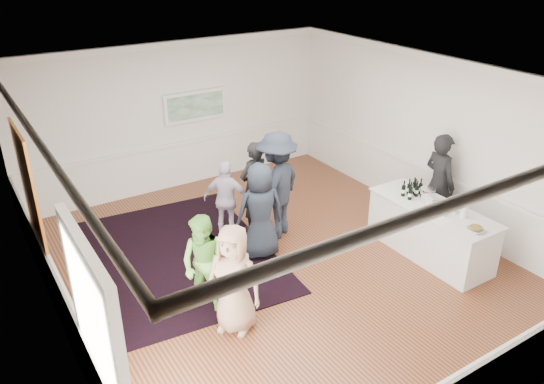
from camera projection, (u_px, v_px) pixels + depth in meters
floor at (279, 266)px, 9.07m from camera, size 8.00×8.00×0.00m
ceiling at (280, 80)px, 7.69m from camera, size 7.00×8.00×0.02m
wall_left at (48, 242)px, 6.69m from camera, size 0.02×8.00×3.20m
wall_right at (433, 140)px, 10.08m from camera, size 0.02×8.00×3.20m
wall_back at (178, 116)px, 11.43m from camera, size 7.00×0.02×3.20m
wall_front at (496, 318)px, 5.34m from camera, size 7.00×0.02×3.20m
wainscoting at (279, 240)px, 8.86m from camera, size 7.00×8.00×1.00m
mirror at (29, 190)px, 7.61m from camera, size 0.05×1.25×1.85m
doorway at (97, 338)px, 5.35m from camera, size 0.10×1.78×2.56m
landscape_painting at (195, 106)px, 11.50m from camera, size 1.44×0.06×0.66m
area_rug at (177, 256)px, 9.34m from camera, size 3.45×4.32×0.02m
serving_table at (430, 230)px, 9.22m from camera, size 0.88×2.31×0.94m
bartender at (439, 183)px, 9.81m from camera, size 0.52×0.74×1.93m
guest_tan at (234, 279)px, 7.29m from camera, size 0.92×0.95×1.65m
guest_green at (205, 264)px, 7.71m from camera, size 0.91×0.95×1.55m
guest_lilac at (227, 199)px, 9.70m from camera, size 0.88×0.87×1.49m
guest_dark_a at (277, 185)px, 9.62m from camera, size 1.51×1.27×2.02m
guest_dark_b at (254, 187)px, 9.86m from camera, size 0.71×0.54×1.77m
guest_navy at (260, 211)px, 9.04m from camera, size 0.94×0.72×1.72m
wine_bottles at (413, 187)px, 9.36m from camera, size 0.40×0.24×0.31m
juice_pitchers at (448, 208)px, 8.73m from camera, size 0.42×0.59×0.24m
ice_bucket at (427, 196)px, 9.15m from camera, size 0.26×0.26×0.25m
nut_bowl at (476, 229)px, 8.25m from camera, size 0.28×0.28×0.07m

